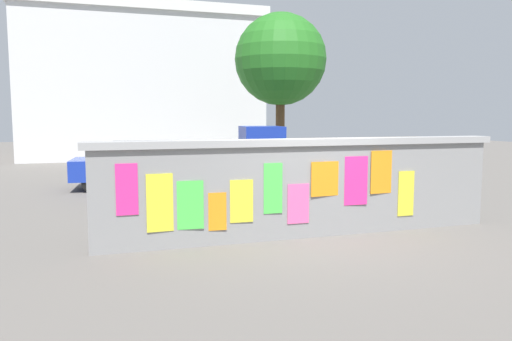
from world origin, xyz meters
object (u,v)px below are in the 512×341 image
motorcycle (291,187)px  auto_rickshaw_truck (293,157)px  bicycle_near (208,204)px  person_walking (376,163)px  car_parked (140,164)px  tree_roadside (280,60)px  bicycle_far (202,190)px

motorcycle → auto_rickshaw_truck: bearing=67.1°
bicycle_near → person_walking: size_ratio=1.05×
car_parked → person_walking: 7.01m
auto_rickshaw_truck → person_walking: bearing=-76.2°
bicycle_near → person_walking: bearing=12.8°
auto_rickshaw_truck → motorcycle: 3.60m
car_parked → tree_roadside: 7.47m
bicycle_near → bicycle_far: same height
car_parked → motorcycle: size_ratio=2.08×
bicycle_far → person_walking: (4.26, -0.94, 0.62)m
tree_roadside → bicycle_far: bearing=-124.5°
auto_rickshaw_truck → car_parked: size_ratio=0.95×
person_walking → tree_roadside: bearing=87.5°
bicycle_near → bicycle_far: (0.30, 1.97, 0.00)m
auto_rickshaw_truck → bicycle_near: (-3.71, -4.48, -0.54)m
car_parked → bicycle_far: bearing=-71.8°
bicycle_near → motorcycle: bearing=27.0°
motorcycle → person_walking: bearing=-3.9°
bicycle_far → person_walking: size_ratio=1.05×
person_walking → car_parked: bearing=140.6°
auto_rickshaw_truck → bicycle_far: auto_rickshaw_truck is taller
car_parked → tree_roadside: tree_roadside is taller
car_parked → bicycle_far: (1.16, -3.52, -0.37)m
motorcycle → tree_roadside: (2.56, 7.45, 3.87)m
car_parked → tree_roadside: size_ratio=0.65×
bicycle_near → car_parked: bearing=98.9°
auto_rickshaw_truck → person_walking: (0.85, -3.45, 0.09)m
tree_roadside → bicycle_near: bearing=-119.5°
bicycle_near → tree_roadside: 10.68m
bicycle_near → auto_rickshaw_truck: bearing=50.3°
tree_roadside → motorcycle: bearing=-109.0°
bicycle_far → tree_roadside: tree_roadside is taller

